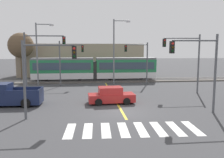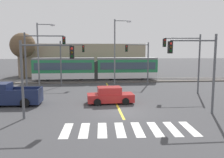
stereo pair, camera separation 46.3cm
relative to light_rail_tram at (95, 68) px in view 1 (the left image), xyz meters
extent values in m
plane|color=#3D3D3F|center=(1.47, -17.78, -2.05)|extent=(200.00, 200.00, 0.00)
cube|color=#56514C|center=(1.47, 0.01, -1.96)|extent=(120.00, 4.00, 0.18)
cube|color=#939399|center=(1.47, -0.71, -1.82)|extent=(120.00, 0.08, 0.10)
cube|color=#939399|center=(1.47, 0.73, -1.82)|extent=(120.00, 0.08, 0.10)
cube|color=silver|center=(-4.75, 0.01, -1.07)|extent=(9.00, 2.60, 0.90)
cube|color=#237A47|center=(-4.75, 0.01, 0.33)|extent=(9.00, 2.60, 1.90)
cube|color=#384756|center=(-4.75, -1.31, 0.38)|extent=(8.28, 0.04, 1.04)
cube|color=slate|center=(-4.75, 0.01, 1.42)|extent=(9.00, 2.39, 0.28)
cylinder|color=black|center=(-2.28, 0.01, -1.52)|extent=(0.70, 0.20, 0.70)
cylinder|color=black|center=(-7.23, 0.01, -1.52)|extent=(0.70, 0.20, 0.70)
cube|color=silver|center=(4.75, 0.01, -1.07)|extent=(9.00, 2.60, 0.90)
cube|color=#237A47|center=(4.75, 0.01, 0.33)|extent=(9.00, 2.60, 1.90)
cube|color=#384756|center=(4.75, -1.31, 0.38)|extent=(8.28, 0.04, 1.04)
cube|color=slate|center=(4.75, 0.01, 1.42)|extent=(9.00, 2.39, 0.28)
cylinder|color=black|center=(7.22, 0.01, -1.52)|extent=(0.70, 0.20, 0.70)
cylinder|color=black|center=(2.27, 0.01, -1.52)|extent=(0.70, 0.20, 0.70)
cube|color=#2D2D2D|center=(0.00, 0.01, -0.37)|extent=(0.50, 2.34, 2.80)
cube|color=silver|center=(-2.37, -21.78, -2.04)|extent=(0.69, 2.82, 0.01)
cube|color=silver|center=(-1.27, -21.83, -2.04)|extent=(0.69, 2.82, 0.01)
cube|color=silver|center=(-0.18, -21.89, -2.04)|extent=(0.69, 2.82, 0.01)
cube|color=silver|center=(0.92, -21.94, -2.04)|extent=(0.69, 2.82, 0.01)
cube|color=silver|center=(2.02, -21.99, -2.04)|extent=(0.69, 2.82, 0.01)
cube|color=silver|center=(3.12, -22.04, -2.04)|extent=(0.69, 2.82, 0.01)
cube|color=silver|center=(4.22, -22.09, -2.04)|extent=(0.69, 2.82, 0.01)
cube|color=silver|center=(5.32, -22.14, -2.04)|extent=(0.69, 2.82, 0.01)
cube|color=gold|center=(1.47, -10.98, -2.05)|extent=(0.20, 17.97, 0.01)
cube|color=#B22323|center=(0.95, -14.74, -1.53)|extent=(4.27, 1.89, 0.72)
cube|color=#B22323|center=(0.85, -14.74, -0.85)|extent=(2.17, 1.61, 0.64)
cube|color=#384756|center=(1.85, -14.70, -0.85)|extent=(0.16, 1.43, 0.52)
cube|color=#384756|center=(0.81, -13.96, -0.85)|extent=(1.78, 0.12, 0.48)
cylinder|color=black|center=(2.17, -13.83, -1.73)|extent=(0.65, 0.25, 0.64)
cylinder|color=black|center=(2.24, -15.53, -1.73)|extent=(0.65, 0.25, 0.64)
cylinder|color=black|center=(-0.35, -13.94, -1.73)|extent=(0.65, 0.25, 0.64)
cylinder|color=black|center=(-0.27, -15.64, -1.73)|extent=(0.65, 0.25, 0.64)
cube|color=#192347|center=(-7.99, -14.60, -1.38)|extent=(5.45, 2.11, 0.96)
cube|color=#192347|center=(-8.80, -14.58, -0.48)|extent=(1.75, 1.89, 0.84)
cube|color=#192347|center=(-6.80, -15.55, -0.72)|extent=(2.70, 0.19, 0.36)
cube|color=#192347|center=(-6.75, -13.72, -0.72)|extent=(2.70, 0.19, 0.36)
cube|color=#192347|center=(-5.35, -14.67, -0.72)|extent=(0.17, 1.96, 0.36)
cylinder|color=black|center=(-6.45, -15.62, -1.65)|extent=(0.81, 0.30, 0.80)
cylinder|color=black|center=(-6.40, -13.67, -1.65)|extent=(0.81, 0.30, 0.80)
cylinder|color=#515459|center=(11.15, -10.79, 1.22)|extent=(0.18, 0.18, 6.53)
cylinder|color=#515459|center=(9.15, -10.79, 4.06)|extent=(4.00, 0.12, 0.12)
cube|color=black|center=(7.15, -10.79, 3.56)|extent=(0.32, 0.28, 0.90)
sphere|color=red|center=(7.15, -10.94, 3.83)|extent=(0.18, 0.18, 0.18)
sphere|color=#3A2706|center=(7.15, -10.94, 3.56)|extent=(0.18, 0.18, 0.18)
sphere|color=black|center=(7.15, -10.94, 3.29)|extent=(0.18, 0.18, 0.18)
cylinder|color=#515459|center=(-4.74, -4.02, 0.94)|extent=(0.18, 0.18, 5.98)
cylinder|color=#515459|center=(-3.24, -4.02, 3.42)|extent=(3.00, 0.12, 0.12)
cube|color=black|center=(-1.74, -4.02, 2.92)|extent=(0.32, 0.28, 0.90)
sphere|color=red|center=(-1.74, -4.17, 3.19)|extent=(0.18, 0.18, 0.18)
sphere|color=#3A2706|center=(-1.74, -4.17, 2.92)|extent=(0.18, 0.18, 0.18)
sphere|color=black|center=(-1.74, -4.17, 2.65)|extent=(0.18, 0.18, 0.18)
cylinder|color=#515459|center=(8.52, -18.87, 0.99)|extent=(0.18, 0.18, 6.08)
cylinder|color=#515459|center=(6.77, -18.87, 3.53)|extent=(3.50, 0.12, 0.12)
cube|color=black|center=(5.02, -18.87, 3.03)|extent=(0.32, 0.28, 0.90)
sphere|color=red|center=(5.02, -19.02, 3.30)|extent=(0.18, 0.18, 0.18)
sphere|color=#3A2706|center=(5.02, -19.02, 3.03)|extent=(0.18, 0.18, 0.18)
sphere|color=black|center=(5.02, -19.02, 2.76)|extent=(0.18, 0.18, 0.18)
cylinder|color=#515459|center=(-5.64, -19.01, 0.73)|extent=(0.18, 0.18, 5.55)
cylinder|color=#515459|center=(-3.89, -19.01, 3.18)|extent=(3.50, 0.12, 0.12)
cube|color=black|center=(-2.14, -19.01, 2.68)|extent=(0.32, 0.28, 0.90)
sphere|color=red|center=(-2.14, -19.16, 2.95)|extent=(0.18, 0.18, 0.18)
sphere|color=#3A2706|center=(-2.14, -19.16, 2.68)|extent=(0.18, 0.18, 0.18)
sphere|color=black|center=(-2.14, -19.16, 2.41)|extent=(0.18, 0.18, 0.18)
cylinder|color=#515459|center=(7.06, -4.07, 0.86)|extent=(0.18, 0.18, 5.82)
cylinder|color=#515459|center=(5.56, -4.07, 3.46)|extent=(3.00, 0.12, 0.12)
cube|color=black|center=(4.06, -4.07, 2.96)|extent=(0.32, 0.28, 0.90)
sphere|color=red|center=(4.06, -4.22, 3.23)|extent=(0.18, 0.18, 0.18)
sphere|color=#3A2706|center=(4.06, -4.22, 2.96)|extent=(0.18, 0.18, 0.18)
sphere|color=black|center=(4.06, -4.22, 2.69)|extent=(0.18, 0.18, 0.18)
cylinder|color=#515459|center=(-7.58, -10.49, 1.27)|extent=(0.18, 0.18, 6.64)
cylinder|color=#515459|center=(-5.58, -10.49, 4.25)|extent=(4.00, 0.12, 0.12)
cube|color=black|center=(-3.58, -10.49, 3.75)|extent=(0.32, 0.28, 0.90)
sphere|color=red|center=(-3.58, -10.64, 4.02)|extent=(0.18, 0.18, 0.18)
sphere|color=#3A2706|center=(-3.58, -10.64, 3.75)|extent=(0.18, 0.18, 0.18)
sphere|color=black|center=(-3.58, -10.64, 3.48)|extent=(0.18, 0.18, 0.18)
cylinder|color=slate|center=(-7.94, -2.58, 2.17)|extent=(0.20, 0.20, 8.43)
cylinder|color=slate|center=(-6.90, -2.58, 6.18)|extent=(2.09, 0.12, 0.12)
cube|color=#B2B2B7|center=(-5.85, -2.58, 6.08)|extent=(0.56, 0.28, 0.20)
cylinder|color=slate|center=(2.57, -2.97, 2.44)|extent=(0.20, 0.20, 8.98)
cylinder|color=slate|center=(3.55, -2.97, 6.73)|extent=(1.97, 0.12, 0.12)
cube|color=#B2B2B7|center=(4.54, -2.97, 6.63)|extent=(0.56, 0.28, 0.20)
cylinder|color=brown|center=(-11.66, 3.78, 0.30)|extent=(0.32, 0.32, 4.69)
sphere|color=brown|center=(-11.66, 3.78, 3.45)|extent=(4.02, 4.02, 4.02)
cube|color=gray|center=(-2.08, 8.87, 0.86)|extent=(22.24, 6.00, 5.82)
camera|label=1|loc=(-1.35, -35.94, 2.95)|focal=38.00mm
camera|label=2|loc=(-0.89, -35.99, 2.95)|focal=38.00mm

